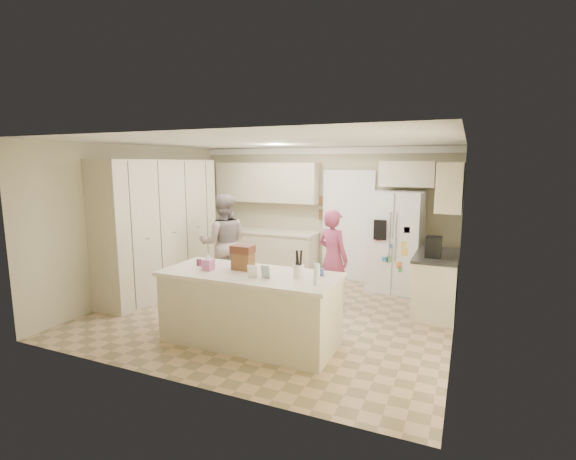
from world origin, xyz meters
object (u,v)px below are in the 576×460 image
at_px(island_base, 250,309).
at_px(utensil_crock, 299,271).
at_px(teen_boy, 223,243).
at_px(coffee_maker, 434,247).
at_px(teen_girl, 333,258).
at_px(tissue_box, 208,265).
at_px(refrigerator, 396,241).
at_px(dollhouse_body, 243,261).

bearing_deg(island_base, utensil_crock, 4.40).
bearing_deg(teen_boy, coffee_maker, 150.11).
xyz_separation_m(coffee_maker, utensil_crock, (-1.40, -1.85, -0.07)).
bearing_deg(coffee_maker, teen_girl, -175.24).
xyz_separation_m(island_base, tissue_box, (-0.55, -0.10, 0.56)).
relative_size(island_base, teen_boy, 1.25).
height_order(island_base, tissue_box, tissue_box).
height_order(refrigerator, teen_girl, refrigerator).
bearing_deg(teen_boy, dollhouse_body, 96.77).
relative_size(refrigerator, teen_boy, 1.02).
xyz_separation_m(island_base, utensil_crock, (0.65, 0.05, 0.56)).
relative_size(utensil_crock, teen_girl, 0.10).
relative_size(dollhouse_body, teen_boy, 0.15).
distance_m(utensil_crock, teen_boy, 2.74).
bearing_deg(coffee_maker, tissue_box, -142.43).
distance_m(utensil_crock, dollhouse_body, 0.80).
distance_m(refrigerator, tissue_box, 3.65).
bearing_deg(refrigerator, utensil_crock, -99.10).
relative_size(utensil_crock, teen_boy, 0.09).
relative_size(tissue_box, dollhouse_body, 0.54).
bearing_deg(utensil_crock, tissue_box, -172.87).
bearing_deg(utensil_crock, coffee_maker, 52.88).
bearing_deg(coffee_maker, island_base, -137.17).
bearing_deg(island_base, teen_boy, 130.37).
distance_m(utensil_crock, tissue_box, 1.21).
height_order(utensil_crock, dollhouse_body, dollhouse_body).
bearing_deg(dollhouse_body, utensil_crock, -3.58).
relative_size(refrigerator, dollhouse_body, 6.92).
bearing_deg(tissue_box, coffee_maker, 37.57).
bearing_deg(utensil_crock, dollhouse_body, 176.42).
bearing_deg(refrigerator, tissue_box, -117.25).
xyz_separation_m(island_base, teen_boy, (-1.49, 1.75, 0.44)).
height_order(dollhouse_body, teen_girl, teen_girl).
height_order(refrigerator, coffee_maker, refrigerator).
distance_m(coffee_maker, island_base, 2.87).
bearing_deg(teen_boy, island_base, 98.11).
bearing_deg(island_base, tissue_box, -169.70).
distance_m(tissue_box, teen_boy, 2.08).
height_order(refrigerator, tissue_box, refrigerator).
height_order(coffee_maker, teen_girl, teen_girl).
bearing_deg(refrigerator, coffee_maker, -53.67).
relative_size(utensil_crock, tissue_box, 1.07).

